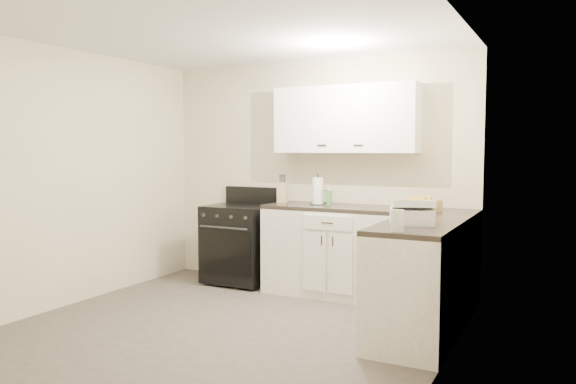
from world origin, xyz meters
The scene contains 21 objects.
floor centered at (0.00, 0.00, 0.00)m, with size 3.60×3.60×0.00m, color #473F38.
ceiling centered at (0.00, 0.00, 2.50)m, with size 3.60×3.60×0.00m, color white.
wall_back centered at (0.00, 1.80, 1.25)m, with size 3.60×3.60×0.00m, color beige.
wall_right centered at (1.80, 0.00, 1.25)m, with size 3.60×3.60×0.00m, color beige.
wall_left centered at (-1.80, 0.00, 1.25)m, with size 3.60×3.60×0.00m, color beige.
wall_front centered at (0.00, -1.80, 1.25)m, with size 3.60×3.60×0.00m, color beige.
base_cabinets_back centered at (0.43, 1.50, 0.45)m, with size 1.55×0.60×0.90m, color white.
base_cabinets_right centered at (1.50, 0.85, 0.45)m, with size 0.60×1.90×0.90m, color white.
countertop_back centered at (0.43, 1.50, 0.92)m, with size 1.55×0.60×0.04m, color black.
countertop_right centered at (1.50, 0.85, 0.92)m, with size 0.60×1.90×0.04m, color black.
upper_cabinets centered at (0.43, 1.65, 1.84)m, with size 1.55×0.30×0.70m, color white.
stove centered at (-0.78, 1.48, 0.46)m, with size 0.71×0.61×0.86m, color black.
knife_block centered at (-0.27, 1.55, 1.05)m, with size 0.10×0.09×0.22m, color tan.
paper_towel centered at (0.17, 1.52, 1.08)m, with size 0.12×0.12×0.29m, color white.
soap_bottle centered at (0.31, 1.49, 1.02)m, with size 0.05×0.05×0.16m, color green.
picture_frame centered at (0.14, 1.76, 1.01)m, with size 0.11×0.01×0.14m, color black.
wicker_basket centered at (1.30, 1.42, 0.99)m, with size 0.32×0.22×0.11m, color tan.
countertop_grill centered at (1.46, 0.45, 1.00)m, with size 0.32×0.30×0.12m, color silver.
glass_jar centered at (1.47, 0.00, 1.02)m, with size 0.09×0.09×0.16m, color silver.
oven_mitt_near centered at (1.18, 0.17, 0.46)m, with size 0.02×0.16×0.28m, color black.
oven_mitt_far centered at (1.18, 0.45, 0.44)m, with size 0.02×0.16×0.28m, color black.
Camera 1 is at (2.58, -3.90, 1.53)m, focal length 35.00 mm.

